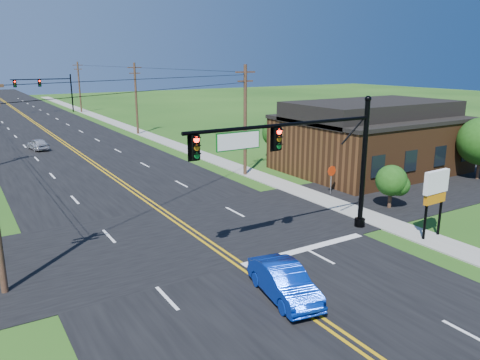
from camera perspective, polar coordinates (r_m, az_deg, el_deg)
ground at (r=17.24m, az=12.74°, el=-18.79°), size 260.00×260.00×0.00m
road_main at (r=61.67m, az=-21.58°, el=4.75°), size 16.00×220.00×0.04m
road_cross at (r=26.12m, az=-5.94°, el=-6.55°), size 70.00×10.00×0.04m
sidewalk at (r=55.05m, az=-8.82°, el=4.56°), size 2.00×160.00×0.08m
signal_mast_main at (r=23.77m, az=7.51°, el=3.17°), size 11.30×0.60×7.48m
signal_mast_far at (r=91.41m, az=-22.59°, el=10.37°), size 10.98×0.60×7.48m
brick_building at (r=41.97m, az=15.53°, el=4.34°), size 14.20×11.20×4.70m
utility_pole_right_a at (r=38.19m, az=0.63°, el=7.50°), size 1.80×0.28×9.00m
utility_pole_right_b at (r=61.66m, az=-12.55°, el=9.82°), size 1.80×0.28×9.00m
utility_pole_right_c at (r=90.47m, az=-18.99°, el=10.77°), size 1.80×0.28×9.00m
tree_right_back at (r=45.21m, az=4.60°, el=5.83°), size 3.00×3.00×4.10m
shrub_corner at (r=31.42m, az=17.97°, el=-0.07°), size 2.00×2.00×2.86m
blue_car at (r=19.26m, az=5.39°, el=-12.33°), size 2.14×4.39×1.39m
distant_car at (r=54.20m, az=-23.42°, el=3.99°), size 2.01×3.75×1.21m
stop_sign at (r=33.78m, az=11.10°, el=0.75°), size 0.74×0.08×2.08m
pylon_sign at (r=26.69m, az=22.75°, el=-1.04°), size 1.83×0.34×3.75m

